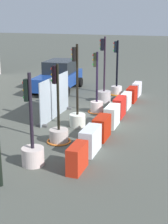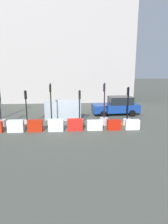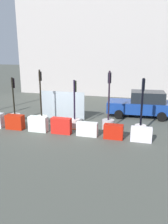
{
  "view_description": "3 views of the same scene",
  "coord_description": "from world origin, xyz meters",
  "px_view_note": "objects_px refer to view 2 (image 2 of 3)",
  "views": [
    {
      "loc": [
        -13.85,
        -4.25,
        4.62
      ],
      "look_at": [
        -1.85,
        -0.22,
        0.88
      ],
      "focal_mm": 53.73,
      "sensor_mm": 36.0,
      "label": 1
    },
    {
      "loc": [
        0.41,
        -15.43,
        4.78
      ],
      "look_at": [
        1.56,
        0.58,
        1.05
      ],
      "focal_mm": 31.87,
      "sensor_mm": 36.0,
      "label": 2
    },
    {
      "loc": [
        5.13,
        -12.44,
        4.52
      ],
      "look_at": [
        1.67,
        0.46,
        0.93
      ],
      "focal_mm": 36.21,
      "sensor_mm": 36.0,
      "label": 3
    }
  ],
  "objects_px": {
    "traffic_light_4": "(104,118)",
    "construction_barrier_6": "(114,125)",
    "traffic_light_2": "(52,119)",
    "construction_barrier_3": "(56,125)",
    "construction_barrier_4": "(75,125)",
    "construction_barrier_5": "(95,125)",
    "car_blue_estate": "(117,106)",
    "construction_barrier_1": "(16,126)",
    "construction_barrier_7": "(132,125)",
    "traffic_light_3": "(80,120)",
    "construction_barrier_2": "(35,126)",
    "traffic_light_1": "(27,121)",
    "traffic_light_0": "(1,120)",
    "traffic_light_5": "(127,119)"
  },
  "relations": [
    {
      "from": "construction_barrier_4",
      "to": "construction_barrier_6",
      "type": "bearing_deg",
      "value": -0.32
    },
    {
      "from": "traffic_light_2",
      "to": "construction_barrier_1",
      "type": "distance_m",
      "value": 2.87
    },
    {
      "from": "traffic_light_2",
      "to": "traffic_light_4",
      "type": "xyz_separation_m",
      "value": [
        4.32,
        0.01,
        0.02
      ]
    },
    {
      "from": "traffic_light_3",
      "to": "construction_barrier_4",
      "type": "distance_m",
      "value": 1.29
    },
    {
      "from": "traffic_light_4",
      "to": "car_blue_estate",
      "type": "bearing_deg",
      "value": 61.3
    },
    {
      "from": "construction_barrier_3",
      "to": "construction_barrier_5",
      "type": "xyz_separation_m",
      "value": [
        2.93,
        0.03,
        -0.06
      ]
    },
    {
      "from": "traffic_light_4",
      "to": "construction_barrier_4",
      "type": "xyz_separation_m",
      "value": [
        -2.45,
        -1.41,
        -0.13
      ]
    },
    {
      "from": "construction_barrier_1",
      "to": "construction_barrier_7",
      "type": "bearing_deg",
      "value": -0.34
    },
    {
      "from": "traffic_light_2",
      "to": "construction_barrier_3",
      "type": "height_order",
      "value": "traffic_light_2"
    },
    {
      "from": "traffic_light_0",
      "to": "traffic_light_4",
      "type": "relative_size",
      "value": 0.85
    },
    {
      "from": "traffic_light_5",
      "to": "construction_barrier_1",
      "type": "bearing_deg",
      "value": -172.52
    },
    {
      "from": "car_blue_estate",
      "to": "construction_barrier_7",
      "type": "bearing_deg",
      "value": -88.95
    },
    {
      "from": "traffic_light_1",
      "to": "construction_barrier_2",
      "type": "height_order",
      "value": "traffic_light_1"
    },
    {
      "from": "traffic_light_4",
      "to": "car_blue_estate",
      "type": "distance_m",
      "value": 3.9
    },
    {
      "from": "traffic_light_1",
      "to": "traffic_light_5",
      "type": "xyz_separation_m",
      "value": [
        8.16,
        -0.27,
        0.09
      ]
    },
    {
      "from": "construction_barrier_3",
      "to": "traffic_light_2",
      "type": "bearing_deg",
      "value": 107.33
    },
    {
      "from": "traffic_light_1",
      "to": "construction_barrier_3",
      "type": "relative_size",
      "value": 2.65
    },
    {
      "from": "traffic_light_0",
      "to": "traffic_light_1",
      "type": "height_order",
      "value": "traffic_light_0"
    },
    {
      "from": "traffic_light_5",
      "to": "construction_barrier_1",
      "type": "distance_m",
      "value": 8.79
    },
    {
      "from": "construction_barrier_3",
      "to": "construction_barrier_4",
      "type": "height_order",
      "value": "construction_barrier_4"
    },
    {
      "from": "traffic_light_2",
      "to": "construction_barrier_1",
      "type": "height_order",
      "value": "traffic_light_2"
    },
    {
      "from": "construction_barrier_5",
      "to": "construction_barrier_4",
      "type": "bearing_deg",
      "value": -179.11
    },
    {
      "from": "traffic_light_4",
      "to": "construction_barrier_6",
      "type": "height_order",
      "value": "traffic_light_4"
    },
    {
      "from": "traffic_light_0",
      "to": "traffic_light_2",
      "type": "xyz_separation_m",
      "value": [
        4.03,
        -0.05,
        0.05
      ]
    },
    {
      "from": "traffic_light_4",
      "to": "construction_barrier_4",
      "type": "bearing_deg",
      "value": -150.06
    },
    {
      "from": "traffic_light_5",
      "to": "construction_barrier_5",
      "type": "relative_size",
      "value": 2.73
    },
    {
      "from": "traffic_light_4",
      "to": "construction_barrier_2",
      "type": "bearing_deg",
      "value": -165.55
    },
    {
      "from": "construction_barrier_1",
      "to": "construction_barrier_7",
      "type": "height_order",
      "value": "construction_barrier_1"
    },
    {
      "from": "traffic_light_4",
      "to": "traffic_light_5",
      "type": "distance_m",
      "value": 1.9
    },
    {
      "from": "construction_barrier_1",
      "to": "construction_barrier_4",
      "type": "bearing_deg",
      "value": -0.23
    },
    {
      "from": "traffic_light_2",
      "to": "traffic_light_0",
      "type": "bearing_deg",
      "value": 179.24
    },
    {
      "from": "traffic_light_1",
      "to": "construction_barrier_3",
      "type": "distance_m",
      "value": 2.8
    },
    {
      "from": "construction_barrier_5",
      "to": "construction_barrier_6",
      "type": "relative_size",
      "value": 1.13
    },
    {
      "from": "traffic_light_2",
      "to": "construction_barrier_5",
      "type": "bearing_deg",
      "value": -22.16
    },
    {
      "from": "car_blue_estate",
      "to": "traffic_light_2",
      "type": "bearing_deg",
      "value": -151.03
    },
    {
      "from": "construction_barrier_7",
      "to": "car_blue_estate",
      "type": "height_order",
      "value": "car_blue_estate"
    },
    {
      "from": "traffic_light_1",
      "to": "traffic_light_2",
      "type": "relative_size",
      "value": 0.85
    },
    {
      "from": "construction_barrier_1",
      "to": "construction_barrier_4",
      "type": "relative_size",
      "value": 1.02
    },
    {
      "from": "traffic_light_3",
      "to": "construction_barrier_1",
      "type": "distance_m",
      "value": 4.94
    },
    {
      "from": "construction_barrier_2",
      "to": "construction_barrier_3",
      "type": "height_order",
      "value": "construction_barrier_3"
    },
    {
      "from": "traffic_light_0",
      "to": "traffic_light_5",
      "type": "height_order",
      "value": "traffic_light_5"
    },
    {
      "from": "construction_barrier_7",
      "to": "construction_barrier_2",
      "type": "bearing_deg",
      "value": 179.61
    },
    {
      "from": "construction_barrier_6",
      "to": "construction_barrier_1",
      "type": "bearing_deg",
      "value": 179.73
    },
    {
      "from": "traffic_light_1",
      "to": "car_blue_estate",
      "type": "height_order",
      "value": "traffic_light_1"
    },
    {
      "from": "traffic_light_0",
      "to": "construction_barrier_1",
      "type": "bearing_deg",
      "value": -43.43
    },
    {
      "from": "construction_barrier_1",
      "to": "construction_barrier_2",
      "type": "height_order",
      "value": "construction_barrier_1"
    },
    {
      "from": "construction_barrier_3",
      "to": "construction_barrier_7",
      "type": "bearing_deg",
      "value": -0.29
    },
    {
      "from": "traffic_light_5",
      "to": "traffic_light_0",
      "type": "bearing_deg",
      "value": 178.39
    },
    {
      "from": "traffic_light_0",
      "to": "construction_barrier_2",
      "type": "bearing_deg",
      "value": -26.02
    },
    {
      "from": "construction_barrier_4",
      "to": "construction_barrier_5",
      "type": "distance_m",
      "value": 1.5
    }
  ]
}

